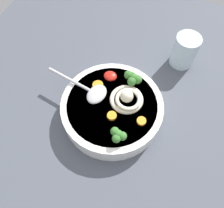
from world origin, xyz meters
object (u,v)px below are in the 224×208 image
object	(u,v)px
noodle_pile	(127,99)
soup_spoon	(92,92)
drinking_glass	(185,51)
soup_bowl	(112,109)

from	to	relation	value
noodle_pile	soup_spoon	size ratio (longest dim) A/B	0.52
noodle_pile	drinking_glass	bearing A→B (deg)	66.32
soup_bowl	drinking_glass	world-z (taller)	drinking_glass
noodle_pile	drinking_glass	world-z (taller)	drinking_glass
noodle_pile	soup_bowl	bearing A→B (deg)	-145.42
soup_spoon	drinking_glass	world-z (taller)	drinking_glass
soup_bowl	soup_spoon	world-z (taller)	soup_spoon
soup_bowl	noodle_pile	xyz separation A→B (cm)	(3.08, 2.12, 3.70)
noodle_pile	soup_spoon	world-z (taller)	noodle_pile
noodle_pile	soup_spoon	bearing A→B (deg)	-173.00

